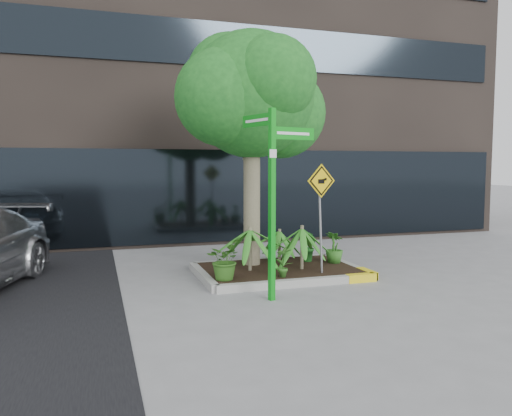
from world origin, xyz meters
name	(u,v)px	position (x,y,z in m)	size (l,w,h in m)	color
ground	(275,278)	(0.00, 0.00, 0.00)	(80.00, 80.00, 0.00)	gray
building	(206,16)	(0.50, 8.50, 7.50)	(18.00, 8.00, 15.00)	#2D2621
planter	(281,270)	(0.23, 0.27, 0.10)	(3.35, 2.36, 0.15)	#9E9E99
tree	(251,95)	(-0.23, 0.83, 3.73)	(3.40, 3.02, 5.11)	gray
palm_front	(302,228)	(0.60, 0.04, 0.99)	(1.01, 1.01, 1.12)	gray
palm_left	(250,230)	(-0.46, 0.21, 0.98)	(1.00, 1.00, 1.11)	gray
palm_back	(279,231)	(0.53, 1.15, 0.79)	(0.77, 0.77, 0.86)	gray
shrub_a	(224,259)	(-1.15, -0.39, 0.53)	(0.68, 0.68, 0.76)	#2E621C
shrub_b	(334,247)	(1.52, 0.41, 0.49)	(0.38, 0.38, 0.68)	#2E6F21
shrub_c	(283,261)	(-0.03, -0.55, 0.45)	(0.32, 0.32, 0.60)	#2D641F
shrub_d	(308,247)	(1.04, 0.69, 0.48)	(0.37, 0.37, 0.67)	#185519
street_sign_post	(273,183)	(-0.56, -1.42, 1.98)	(1.10, 0.92, 3.20)	#0D9618
cattle_sign	(321,199)	(0.82, -0.38, 1.60)	(0.65, 0.19, 2.14)	slate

